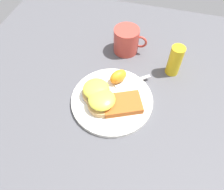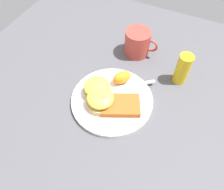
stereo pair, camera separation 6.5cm
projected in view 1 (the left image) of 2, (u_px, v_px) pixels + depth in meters
ground_plane at (112, 101)px, 0.68m from camera, size 1.10×1.10×0.00m
plate at (112, 100)px, 0.67m from camera, size 0.25×0.25×0.01m
sandwich_benedict_left at (96, 90)px, 0.66m from camera, size 0.09×0.09×0.05m
sandwich_benedict_right at (102, 101)px, 0.63m from camera, size 0.09×0.09×0.05m
hashbrown_patty at (122, 104)px, 0.65m from camera, size 0.13×0.11×0.02m
orange_wedge at (118, 76)px, 0.69m from camera, size 0.07×0.07×0.04m
fork at (112, 88)px, 0.69m from camera, size 0.20×0.16×0.00m
cup at (127, 40)px, 0.78m from camera, size 0.12×0.09×0.09m
condiment_bottle at (175, 61)px, 0.71m from camera, size 0.04×0.04×0.11m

